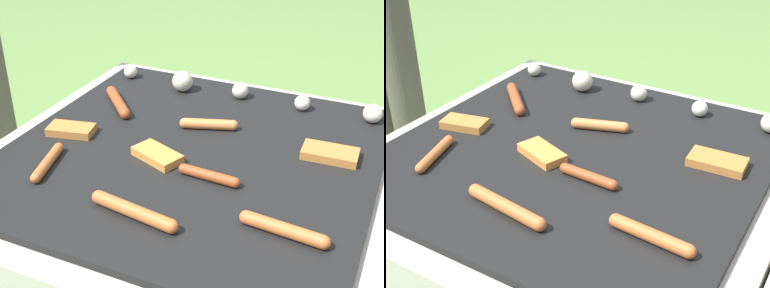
# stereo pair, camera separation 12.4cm
# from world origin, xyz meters

# --- Properties ---
(ground_plane) EXTENTS (14.00, 14.00, 0.00)m
(ground_plane) POSITION_xyz_m (0.00, 0.00, 0.00)
(ground_plane) COLOR #608442
(grill) EXTENTS (0.95, 0.95, 0.38)m
(grill) POSITION_xyz_m (0.00, 0.00, 0.19)
(grill) COLOR #B2AA9E
(grill) RESTS_ON ground_plane
(sausage_front_center) EXTENTS (0.20, 0.05, 0.03)m
(sausage_front_center) POSITION_xyz_m (0.00, -0.28, 0.40)
(sausage_front_center) COLOR #B7602D
(sausage_front_center) RESTS_ON grill
(sausage_mid_left) EXTENTS (0.18, 0.04, 0.03)m
(sausage_mid_left) POSITION_xyz_m (0.28, -0.21, 0.40)
(sausage_mid_left) COLOR #B7602D
(sausage_mid_left) RESTS_ON grill
(sausage_back_center) EXTENTS (0.14, 0.03, 0.02)m
(sausage_back_center) POSITION_xyz_m (0.08, -0.10, 0.39)
(sausage_back_center) COLOR #93421E
(sausage_back_center) RESTS_ON grill
(sausage_back_right) EXTENTS (0.06, 0.15, 0.02)m
(sausage_back_right) POSITION_xyz_m (-0.27, -0.19, 0.39)
(sausage_back_right) COLOR #B7602D
(sausage_back_right) RESTS_ON grill
(sausage_back_left) EXTENTS (0.14, 0.14, 0.03)m
(sausage_back_left) POSITION_xyz_m (-0.29, 0.14, 0.40)
(sausage_back_left) COLOR #93421E
(sausage_back_left) RESTS_ON grill
(sausage_front_left) EXTENTS (0.14, 0.07, 0.03)m
(sausage_front_left) POSITION_xyz_m (-0.01, 0.12, 0.40)
(sausage_front_left) COLOR #C6753D
(sausage_front_left) RESTS_ON grill
(bread_slice_center) EXTENTS (0.13, 0.08, 0.02)m
(bread_slice_center) POSITION_xyz_m (0.30, 0.11, 0.39)
(bread_slice_center) COLOR #B27033
(bread_slice_center) RESTS_ON grill
(bread_slice_left) EXTENTS (0.12, 0.08, 0.02)m
(bread_slice_left) POSITION_xyz_m (-0.31, -0.04, 0.39)
(bread_slice_left) COLOR #B27033
(bread_slice_left) RESTS_ON grill
(bread_slice_right) EXTENTS (0.13, 0.10, 0.02)m
(bread_slice_right) POSITION_xyz_m (-0.06, -0.06, 0.39)
(bread_slice_right) COLOR #D18438
(bread_slice_right) RESTS_ON grill
(mushroom_row) EXTENTS (0.76, 0.07, 0.06)m
(mushroom_row) POSITION_xyz_m (-0.01, 0.32, 0.41)
(mushroom_row) COLOR beige
(mushroom_row) RESTS_ON grill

